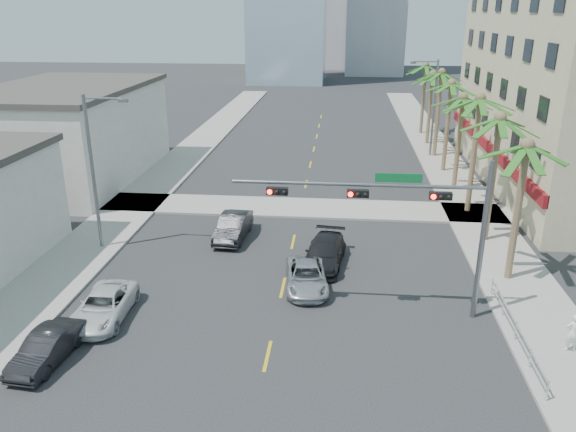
% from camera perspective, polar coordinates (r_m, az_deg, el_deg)
% --- Properties ---
extents(ground, '(260.00, 260.00, 0.00)m').
position_cam_1_polar(ground, '(20.50, -3.64, -20.31)').
color(ground, '#262628').
rests_on(ground, ground).
extents(sidewalk_right, '(4.00, 120.00, 0.15)m').
position_cam_1_polar(sidewalk_right, '(38.86, 18.98, -0.76)').
color(sidewalk_right, gray).
rests_on(sidewalk_right, ground).
extents(sidewalk_left, '(4.00, 120.00, 0.15)m').
position_cam_1_polar(sidewalk_left, '(40.49, -16.13, 0.41)').
color(sidewalk_left, gray).
rests_on(sidewalk_left, ground).
extents(sidewalk_cross, '(80.00, 4.00, 0.15)m').
position_cam_1_polar(sidewalk_cross, '(39.70, 1.28, 0.84)').
color(sidewalk_cross, gray).
rests_on(sidewalk_cross, ground).
extents(building_left_far, '(11.00, 18.00, 7.20)m').
position_cam_1_polar(building_left_far, '(49.64, -21.40, 7.66)').
color(building_left_far, beige).
rests_on(building_left_far, ground).
extents(traffic_signal_mast, '(11.12, 0.54, 7.20)m').
position_cam_1_polar(traffic_signal_mast, '(24.89, 12.29, 0.45)').
color(traffic_signal_mast, slate).
rests_on(traffic_signal_mast, ground).
extents(palm_tree_0, '(4.80, 4.80, 7.80)m').
position_cam_1_polar(palm_tree_0, '(29.41, 23.12, 6.44)').
color(palm_tree_0, brown).
rests_on(palm_tree_0, ground).
extents(palm_tree_1, '(4.80, 4.80, 8.16)m').
position_cam_1_polar(palm_tree_1, '(34.23, 20.75, 9.12)').
color(palm_tree_1, brown).
rests_on(palm_tree_1, ground).
extents(palm_tree_2, '(4.80, 4.80, 8.52)m').
position_cam_1_polar(palm_tree_2, '(39.15, 18.94, 11.12)').
color(palm_tree_2, brown).
rests_on(palm_tree_2, ground).
extents(palm_tree_3, '(4.80, 4.80, 7.80)m').
position_cam_1_polar(palm_tree_3, '(44.28, 17.38, 11.34)').
color(palm_tree_3, brown).
rests_on(palm_tree_3, ground).
extents(palm_tree_4, '(4.80, 4.80, 8.16)m').
position_cam_1_polar(palm_tree_4, '(49.29, 16.26, 12.70)').
color(palm_tree_4, brown).
rests_on(palm_tree_4, ground).
extents(palm_tree_5, '(4.80, 4.80, 8.52)m').
position_cam_1_polar(palm_tree_5, '(54.34, 15.34, 13.80)').
color(palm_tree_5, brown).
rests_on(palm_tree_5, ground).
extents(palm_tree_6, '(4.80, 4.80, 7.80)m').
position_cam_1_polar(palm_tree_6, '(59.52, 14.48, 13.71)').
color(palm_tree_6, brown).
rests_on(palm_tree_6, ground).
extents(palm_tree_7, '(4.80, 4.80, 8.16)m').
position_cam_1_polar(palm_tree_7, '(64.61, 13.84, 14.56)').
color(palm_tree_7, brown).
rests_on(palm_tree_7, ground).
extents(streetlight_left, '(2.55, 0.25, 9.00)m').
position_cam_1_polar(streetlight_left, '(33.40, -18.98, 4.89)').
color(streetlight_left, slate).
rests_on(streetlight_left, ground).
extents(streetlight_right, '(2.55, 0.25, 9.00)m').
position_cam_1_polar(streetlight_right, '(54.59, 14.44, 11.01)').
color(streetlight_right, slate).
rests_on(streetlight_right, ground).
extents(guardrail, '(0.08, 8.08, 1.00)m').
position_cam_1_polar(guardrail, '(25.94, 22.13, -10.55)').
color(guardrail, silver).
rests_on(guardrail, ground).
extents(car_parked_mid, '(1.70, 3.99, 1.28)m').
position_cam_1_polar(car_parked_mid, '(24.89, -23.31, -12.20)').
color(car_parked_mid, black).
rests_on(car_parked_mid, ground).
extents(car_parked_far, '(2.28, 4.67, 1.28)m').
position_cam_1_polar(car_parked_far, '(27.13, -18.23, -8.68)').
color(car_parked_far, silver).
rests_on(car_parked_far, ground).
extents(car_lane_left, '(1.84, 4.63, 1.50)m').
position_cam_1_polar(car_lane_left, '(34.58, -5.59, -1.09)').
color(car_lane_left, black).
rests_on(car_lane_left, ground).
extents(car_lane_center, '(2.51, 4.64, 1.24)m').
position_cam_1_polar(car_lane_center, '(28.51, 1.90, -6.16)').
color(car_lane_center, silver).
rests_on(car_lane_center, ground).
extents(car_lane_right, '(2.55, 5.10, 1.42)m').
position_cam_1_polar(car_lane_right, '(30.98, 3.73, -3.74)').
color(car_lane_right, black).
rests_on(car_lane_right, ground).
extents(pedestrian, '(0.64, 0.45, 1.66)m').
position_cam_1_polar(pedestrian, '(25.98, 26.97, -10.50)').
color(pedestrian, white).
rests_on(pedestrian, sidewalk_right).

